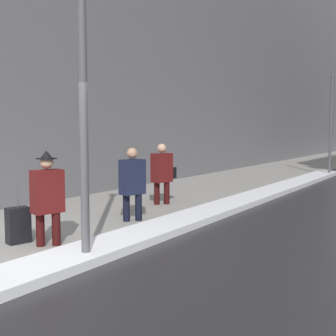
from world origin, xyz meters
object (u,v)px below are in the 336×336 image
(pedestrian_in_fedora, at_px, (47,194))
(rolling_suitcase, at_px, (18,225))
(pedestrian_with_shoulder_bag, at_px, (162,171))
(lamp_post, at_px, (82,39))
(pedestrian_nearside, at_px, (132,181))

(pedestrian_in_fedora, relative_size, rolling_suitcase, 1.62)
(rolling_suitcase, bearing_deg, pedestrian_with_shoulder_bag, -164.21)
(lamp_post, bearing_deg, rolling_suitcase, 178.32)
(lamp_post, distance_m, pedestrian_nearside, 3.47)
(pedestrian_in_fedora, xyz_separation_m, rolling_suitcase, (-0.54, -0.16, -0.54))
(pedestrian_with_shoulder_bag, height_order, rolling_suitcase, pedestrian_with_shoulder_bag)
(lamp_post, relative_size, pedestrian_with_shoulder_bag, 3.40)
(pedestrian_nearside, bearing_deg, pedestrian_with_shoulder_bag, -148.34)
(lamp_post, xyz_separation_m, pedestrian_nearside, (-1.09, 2.40, -2.25))
(lamp_post, distance_m, pedestrian_with_shoulder_bag, 5.18)
(pedestrian_with_shoulder_bag, relative_size, rolling_suitcase, 1.60)
(pedestrian_with_shoulder_bag, bearing_deg, lamp_post, 35.50)
(rolling_suitcase, bearing_deg, lamp_post, 102.34)
(pedestrian_in_fedora, height_order, pedestrian_nearside, pedestrian_in_fedora)
(lamp_post, height_order, pedestrian_in_fedora, lamp_post)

